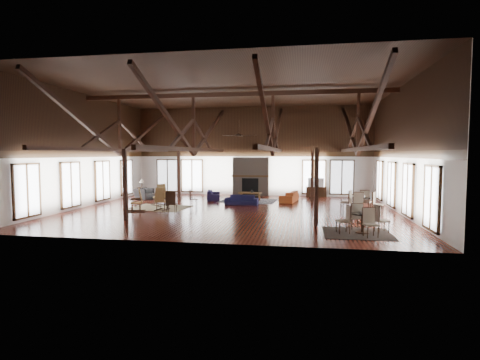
% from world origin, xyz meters
% --- Properties ---
extents(floor, '(16.00, 16.00, 0.00)m').
position_xyz_m(floor, '(0.00, 0.00, 0.00)').
color(floor, '#5C1F13').
rests_on(floor, ground).
extents(ceiling, '(16.00, 14.00, 0.02)m').
position_xyz_m(ceiling, '(0.00, 0.00, 6.00)').
color(ceiling, black).
rests_on(ceiling, wall_back).
extents(wall_back, '(16.00, 0.02, 6.00)m').
position_xyz_m(wall_back, '(0.00, 7.00, 3.00)').
color(wall_back, white).
rests_on(wall_back, floor).
extents(wall_front, '(16.00, 0.02, 6.00)m').
position_xyz_m(wall_front, '(0.00, -7.00, 3.00)').
color(wall_front, white).
rests_on(wall_front, floor).
extents(wall_left, '(0.02, 14.00, 6.00)m').
position_xyz_m(wall_left, '(-8.00, 0.00, 3.00)').
color(wall_left, white).
rests_on(wall_left, floor).
extents(wall_right, '(0.02, 14.00, 6.00)m').
position_xyz_m(wall_right, '(8.00, 0.00, 3.00)').
color(wall_right, white).
rests_on(wall_right, floor).
extents(roof_truss, '(15.60, 14.07, 3.14)m').
position_xyz_m(roof_truss, '(0.00, 0.00, 4.03)').
color(roof_truss, black).
rests_on(roof_truss, wall_back).
extents(post_grid, '(8.16, 7.16, 3.05)m').
position_xyz_m(post_grid, '(0.00, 0.00, 1.52)').
color(post_grid, black).
rests_on(post_grid, floor).
extents(fireplace, '(2.50, 0.69, 2.60)m').
position_xyz_m(fireplace, '(0.00, 6.67, 1.29)').
color(fireplace, '#6E6154').
rests_on(fireplace, floor).
extents(ceiling_fan, '(1.60, 1.60, 0.75)m').
position_xyz_m(ceiling_fan, '(0.50, -1.00, 3.73)').
color(ceiling_fan, black).
rests_on(ceiling_fan, roof_truss).
extents(sofa_navy_front, '(1.84, 0.76, 0.53)m').
position_xyz_m(sofa_navy_front, '(0.12, 2.07, 0.27)').
color(sofa_navy_front, '#151439').
rests_on(sofa_navy_front, floor).
extents(sofa_navy_left, '(2.03, 1.12, 0.56)m').
position_xyz_m(sofa_navy_left, '(-1.99, 4.17, 0.28)').
color(sofa_navy_left, '#19153A').
rests_on(sofa_navy_left, floor).
extents(sofa_orange, '(2.17, 1.14, 0.60)m').
position_xyz_m(sofa_orange, '(2.68, 3.96, 0.30)').
color(sofa_orange, '#A3481F').
rests_on(sofa_orange, floor).
extents(coffee_table, '(1.40, 0.84, 0.51)m').
position_xyz_m(coffee_table, '(0.35, 3.89, 0.45)').
color(coffee_table, brown).
rests_on(coffee_table, floor).
extents(vase, '(0.22, 0.22, 0.20)m').
position_xyz_m(vase, '(0.46, 3.82, 0.61)').
color(vase, '#B2B2B2').
rests_on(vase, coffee_table).
extents(armchair, '(1.20, 1.10, 0.67)m').
position_xyz_m(armchair, '(-6.35, 3.62, 0.33)').
color(armchair, '#2E2E31').
rests_on(armchair, floor).
extents(side_table_lamp, '(0.48, 0.48, 1.24)m').
position_xyz_m(side_table_lamp, '(-6.84, 4.45, 0.47)').
color(side_table_lamp, black).
rests_on(side_table_lamp, floor).
extents(rocking_chair_a, '(1.05, 0.94, 1.20)m').
position_xyz_m(rocking_chair_a, '(-4.15, 0.88, 0.57)').
color(rocking_chair_a, olive).
rests_on(rocking_chair_a, floor).
extents(rocking_chair_b, '(0.54, 0.92, 1.15)m').
position_xyz_m(rocking_chair_b, '(-3.51, -0.70, 0.54)').
color(rocking_chair_b, olive).
rests_on(rocking_chair_b, floor).
extents(rocking_chair_c, '(0.99, 0.74, 1.13)m').
position_xyz_m(rocking_chair_c, '(-4.49, -1.21, 0.53)').
color(rocking_chair_c, olive).
rests_on(rocking_chair_c, floor).
extents(side_chair_a, '(0.52, 0.52, 0.92)m').
position_xyz_m(side_chair_a, '(-2.36, 0.75, 0.53)').
color(side_chair_a, black).
rests_on(side_chair_a, floor).
extents(side_chair_b, '(0.52, 0.52, 1.10)m').
position_xyz_m(side_chair_b, '(-2.56, -1.85, 0.64)').
color(side_chair_b, black).
rests_on(side_chair_b, floor).
extents(cafe_table_near, '(1.93, 1.93, 0.99)m').
position_xyz_m(cafe_table_near, '(5.59, -4.57, 0.49)').
color(cafe_table_near, black).
rests_on(cafe_table_near, floor).
extents(cafe_table_far, '(2.01, 2.01, 1.04)m').
position_xyz_m(cafe_table_far, '(6.26, 0.09, 0.52)').
color(cafe_table_far, black).
rests_on(cafe_table_far, floor).
extents(cup_near, '(0.16, 0.16, 0.10)m').
position_xyz_m(cup_near, '(5.55, -4.65, 0.76)').
color(cup_near, '#B2B2B2').
rests_on(cup_near, cafe_table_near).
extents(cup_far, '(0.16, 0.16, 0.10)m').
position_xyz_m(cup_far, '(6.33, -0.00, 0.80)').
color(cup_far, '#B2B2B2').
rests_on(cup_far, cafe_table_far).
extents(tv_console, '(1.31, 0.49, 0.65)m').
position_xyz_m(tv_console, '(4.35, 6.75, 0.33)').
color(tv_console, black).
rests_on(tv_console, floor).
extents(television, '(1.03, 0.18, 0.59)m').
position_xyz_m(television, '(4.33, 6.75, 0.95)').
color(television, '#B2B2B2').
rests_on(television, tv_console).
extents(rug_tan, '(3.21, 2.64, 0.01)m').
position_xyz_m(rug_tan, '(-3.94, 0.16, 0.01)').
color(rug_tan, tan).
rests_on(rug_tan, floor).
extents(rug_navy, '(3.48, 2.76, 0.01)m').
position_xyz_m(rug_navy, '(0.26, 3.81, 0.01)').
color(rug_navy, '#1B274C').
rests_on(rug_navy, floor).
extents(rug_dark, '(2.37, 2.16, 0.01)m').
position_xyz_m(rug_dark, '(5.40, -4.69, 0.01)').
color(rug_dark, black).
rests_on(rug_dark, floor).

